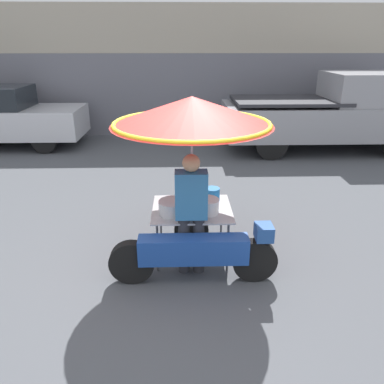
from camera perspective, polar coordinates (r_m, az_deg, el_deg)
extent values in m
plane|color=#4C4F54|center=(4.85, -1.84, -12.14)|extent=(36.00, 36.00, 0.00)
cube|color=#B2A893|center=(12.67, -1.97, 18.10)|extent=(28.00, 2.00, 3.74)
cube|color=slate|center=(11.71, -1.93, 14.49)|extent=(23.80, 0.06, 2.40)
cylinder|color=black|center=(4.64, 9.49, -10.20)|extent=(0.54, 0.14, 0.54)
cylinder|color=black|center=(4.60, -9.16, -10.51)|extent=(0.54, 0.14, 0.54)
cube|color=#1E479E|center=(4.48, 0.22, -8.76)|extent=(1.30, 0.24, 0.32)
cube|color=#234C93|center=(4.47, 10.89, -6.01)|extent=(0.20, 0.24, 0.18)
cylinder|color=black|center=(5.34, -0.11, -5.66)|extent=(0.48, 0.14, 0.48)
cylinder|color=#515156|center=(4.74, 5.47, -8.27)|extent=(0.03, 0.03, 0.67)
cylinder|color=#515156|center=(5.42, 4.50, -4.16)|extent=(0.03, 0.03, 0.67)
cylinder|color=#515156|center=(4.72, -5.25, -8.44)|extent=(0.03, 0.03, 0.67)
cylinder|color=#515156|center=(5.40, -4.80, -4.28)|extent=(0.03, 0.03, 0.67)
cube|color=#B2B2B7|center=(4.90, -0.02, -2.60)|extent=(1.03, 0.91, 0.02)
cylinder|color=#B2B2B7|center=(4.69, -0.02, 3.61)|extent=(0.03, 0.03, 1.10)
cone|color=red|center=(4.52, -0.02, 12.28)|extent=(1.96, 1.96, 0.34)
torus|color=yellow|center=(4.55, -0.02, 10.43)|extent=(1.91, 1.91, 0.05)
cylinder|color=#B7B7BC|center=(4.71, -2.78, -2.37)|extent=(0.38, 0.38, 0.17)
cylinder|color=silver|center=(4.74, 2.21, -2.13)|extent=(0.32, 0.32, 0.18)
cylinder|color=#1E6BB2|center=(5.10, 3.08, -0.36)|extent=(0.21, 0.21, 0.18)
cylinder|color=#2D2D33|center=(4.68, -1.22, -8.01)|extent=(0.14, 0.14, 0.76)
cylinder|color=#2D2D33|center=(4.68, 1.00, -7.98)|extent=(0.14, 0.14, 0.76)
cube|color=teal|center=(4.38, -0.12, -0.42)|extent=(0.38, 0.22, 0.57)
sphere|color=tan|center=(4.25, -0.12, 4.43)|extent=(0.21, 0.21, 0.21)
cylinder|color=black|center=(10.52, -21.58, 7.16)|extent=(0.61, 0.20, 0.61)
cylinder|color=black|center=(11.85, -19.38, 8.97)|extent=(0.61, 0.20, 0.61)
cylinder|color=black|center=(12.04, 25.35, 8.73)|extent=(0.78, 0.24, 0.78)
cylinder|color=black|center=(9.44, 12.01, 7.22)|extent=(0.78, 0.24, 0.78)
cylinder|color=black|center=(10.98, 10.10, 9.39)|extent=(0.78, 0.24, 0.78)
cube|color=#939399|center=(10.59, 19.76, 10.28)|extent=(5.33, 1.91, 0.82)
cube|color=#939399|center=(10.81, 24.65, 14.16)|extent=(1.81, 1.75, 0.78)
cube|color=#2D2D33|center=(10.17, 14.38, 13.37)|extent=(2.77, 1.83, 0.08)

